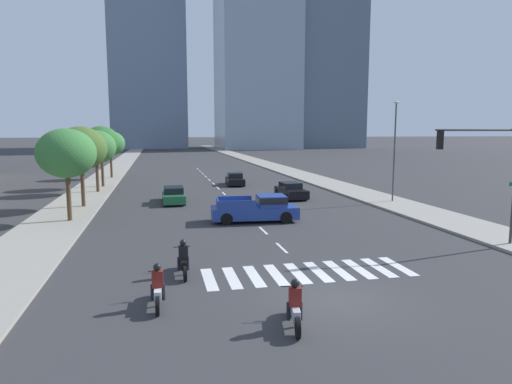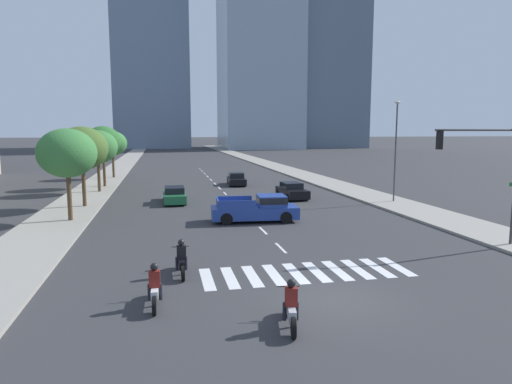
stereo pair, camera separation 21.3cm
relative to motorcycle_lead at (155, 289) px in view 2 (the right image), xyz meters
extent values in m
plane|color=#333335|center=(6.00, -0.71, -0.58)|extent=(800.00, 800.00, 0.00)
cube|color=gray|center=(18.22, 29.29, -0.51)|extent=(4.00, 260.00, 0.15)
cube|color=gray|center=(-6.22, 29.29, -0.51)|extent=(4.00, 260.00, 0.15)
cube|color=silver|center=(1.95, 2.36, -0.58)|extent=(0.45, 2.73, 0.01)
cube|color=silver|center=(2.85, 2.36, -0.58)|extent=(0.45, 2.73, 0.01)
cube|color=silver|center=(3.75, 2.36, -0.58)|extent=(0.45, 2.73, 0.01)
cube|color=silver|center=(4.65, 2.36, -0.58)|extent=(0.45, 2.73, 0.01)
cube|color=silver|center=(5.55, 2.36, -0.58)|extent=(0.45, 2.73, 0.01)
cube|color=silver|center=(6.45, 2.36, -0.58)|extent=(0.45, 2.73, 0.01)
cube|color=silver|center=(7.35, 2.36, -0.58)|extent=(0.45, 2.73, 0.01)
cube|color=silver|center=(8.25, 2.36, -0.58)|extent=(0.45, 2.73, 0.01)
cube|color=silver|center=(9.15, 2.36, -0.58)|extent=(0.45, 2.73, 0.01)
cube|color=silver|center=(10.05, 2.36, -0.58)|extent=(0.45, 2.73, 0.01)
cube|color=silver|center=(6.00, 6.36, -0.58)|extent=(0.14, 2.00, 0.01)
cube|color=silver|center=(6.00, 10.36, -0.58)|extent=(0.14, 2.00, 0.01)
cube|color=silver|center=(6.00, 14.36, -0.58)|extent=(0.14, 2.00, 0.01)
cube|color=silver|center=(6.00, 18.36, -0.58)|extent=(0.14, 2.00, 0.01)
cube|color=silver|center=(6.00, 22.36, -0.58)|extent=(0.14, 2.00, 0.01)
cube|color=silver|center=(6.00, 26.36, -0.58)|extent=(0.14, 2.00, 0.01)
cube|color=silver|center=(6.00, 30.36, -0.58)|extent=(0.14, 2.00, 0.01)
cube|color=silver|center=(6.00, 34.36, -0.58)|extent=(0.14, 2.00, 0.01)
cube|color=silver|center=(6.00, 38.36, -0.58)|extent=(0.14, 2.00, 0.01)
cube|color=silver|center=(6.00, 42.36, -0.58)|extent=(0.14, 2.00, 0.01)
cube|color=silver|center=(6.00, 46.36, -0.58)|extent=(0.14, 2.00, 0.01)
cube|color=silver|center=(6.00, 50.36, -0.58)|extent=(0.14, 2.00, 0.01)
cube|color=silver|center=(6.00, 54.36, -0.58)|extent=(0.14, 2.00, 0.01)
cylinder|color=black|center=(0.02, 0.80, -0.28)|extent=(0.14, 0.60, 0.60)
cylinder|color=black|center=(-0.02, -0.76, -0.28)|extent=(0.14, 0.60, 0.60)
cube|color=silver|center=(0.00, 0.02, -0.06)|extent=(0.25, 1.25, 0.32)
cylinder|color=#B2B2B7|center=(0.02, 0.70, 0.02)|extent=(0.07, 0.32, 0.67)
cylinder|color=black|center=(0.02, 0.75, 0.39)|extent=(0.70, 0.06, 0.04)
cube|color=maroon|center=(0.00, -0.08, 0.37)|extent=(0.37, 0.25, 0.55)
sphere|color=black|center=(0.00, -0.08, 0.78)|extent=(0.26, 0.26, 0.26)
cylinder|color=black|center=(-0.18, 0.02, -0.11)|extent=(0.12, 0.12, 0.55)
cylinder|color=black|center=(0.18, 0.01, -0.11)|extent=(0.12, 0.12, 0.55)
cylinder|color=black|center=(4.08, -1.67, -0.28)|extent=(0.22, 0.61, 0.60)
cylinder|color=black|center=(3.81, -3.22, -0.28)|extent=(0.22, 0.61, 0.60)
cube|color=#B7BABF|center=(3.95, -2.45, -0.06)|extent=(0.44, 1.27, 0.32)
cylinder|color=#B2B2B7|center=(4.07, -1.77, 0.02)|extent=(0.12, 0.32, 0.67)
cylinder|color=black|center=(4.08, -1.72, 0.39)|extent=(0.70, 0.16, 0.04)
cube|color=maroon|center=(3.93, -2.54, 0.37)|extent=(0.40, 0.30, 0.55)
sphere|color=black|center=(3.93, -2.54, 0.78)|extent=(0.26, 0.26, 0.26)
cylinder|color=black|center=(3.77, -2.41, -0.11)|extent=(0.14, 0.14, 0.55)
cylinder|color=black|center=(4.12, -2.48, -0.11)|extent=(0.14, 0.14, 0.55)
cylinder|color=black|center=(0.99, 3.93, -0.28)|extent=(0.13, 0.60, 0.60)
cylinder|color=black|center=(1.02, 2.32, -0.28)|extent=(0.13, 0.60, 0.60)
cube|color=black|center=(1.00, 3.13, -0.06)|extent=(0.24, 1.29, 0.32)
cylinder|color=#B2B2B7|center=(0.99, 3.83, 0.02)|extent=(0.07, 0.32, 0.67)
cylinder|color=black|center=(0.99, 3.88, 0.39)|extent=(0.70, 0.05, 0.04)
cube|color=black|center=(1.00, 3.03, 0.37)|extent=(0.36, 0.25, 0.55)
sphere|color=black|center=(1.00, 3.03, 0.78)|extent=(0.26, 0.26, 0.26)
cylinder|color=black|center=(0.82, 3.12, -0.11)|extent=(0.12, 0.12, 0.55)
cylinder|color=black|center=(1.18, 3.13, -0.11)|extent=(0.12, 0.12, 0.55)
cube|color=navy|center=(6.06, 13.12, 0.01)|extent=(5.60, 2.47, 0.75)
cube|color=navy|center=(7.15, 13.04, 0.74)|extent=(1.88, 2.04, 0.70)
cube|color=black|center=(7.15, 13.04, 0.82)|extent=(1.91, 2.08, 0.39)
cube|color=navy|center=(4.93, 14.20, 0.66)|extent=(2.30, 0.24, 0.55)
cube|color=navy|center=(4.79, 12.21, 0.66)|extent=(2.30, 0.24, 0.55)
cube|color=navy|center=(3.71, 13.28, 0.66)|extent=(0.22, 2.00, 0.55)
cylinder|color=black|center=(7.98, 13.92, -0.20)|extent=(0.78, 0.31, 0.76)
cylinder|color=black|center=(7.85, 12.05, -0.20)|extent=(0.78, 0.31, 0.76)
cylinder|color=black|center=(4.27, 14.18, -0.20)|extent=(0.78, 0.31, 0.76)
cylinder|color=black|center=(4.14, 12.31, -0.20)|extent=(0.78, 0.31, 0.76)
cube|color=black|center=(11.24, 22.21, -0.08)|extent=(1.90, 4.34, 0.69)
cube|color=black|center=(11.23, 22.42, 0.52)|extent=(1.62, 1.98, 0.50)
cylinder|color=black|center=(12.08, 20.77, -0.26)|extent=(0.24, 0.65, 0.64)
cylinder|color=black|center=(10.48, 20.72, -0.26)|extent=(0.24, 0.65, 0.64)
cylinder|color=black|center=(11.99, 23.69, -0.26)|extent=(0.24, 0.65, 0.64)
cylinder|color=black|center=(10.39, 23.64, -0.26)|extent=(0.24, 0.65, 0.64)
cube|color=black|center=(8.10, 32.62, -0.11)|extent=(2.00, 4.47, 0.62)
cube|color=black|center=(8.12, 32.84, 0.47)|extent=(1.64, 2.06, 0.54)
cylinder|color=black|center=(8.77, 31.09, -0.26)|extent=(0.26, 0.65, 0.64)
cylinder|color=black|center=(7.24, 31.19, -0.26)|extent=(0.26, 0.65, 0.64)
cylinder|color=black|center=(8.97, 34.05, -0.26)|extent=(0.26, 0.65, 0.64)
cylinder|color=black|center=(7.43, 34.15, -0.26)|extent=(0.26, 0.65, 0.64)
cube|color=#1E6038|center=(1.27, 22.01, -0.10)|extent=(1.75, 4.75, 0.64)
cube|color=black|center=(1.27, 21.77, 0.47)|extent=(1.53, 2.14, 0.50)
cylinder|color=black|center=(0.50, 23.62, -0.26)|extent=(0.22, 0.64, 0.64)
cylinder|color=black|center=(2.05, 23.62, -0.26)|extent=(0.22, 0.64, 0.64)
cylinder|color=black|center=(0.49, 20.40, -0.26)|extent=(0.22, 0.64, 0.64)
cylinder|color=black|center=(2.04, 20.39, -0.26)|extent=(0.22, 0.64, 0.64)
cylinder|color=#333335|center=(15.06, 4.25, 5.21)|extent=(4.52, 0.10, 0.10)
cube|color=black|center=(13.05, 4.25, 4.76)|extent=(0.20, 0.28, 0.90)
sphere|color=red|center=(13.05, 4.25, 5.06)|extent=(0.18, 0.18, 0.18)
sphere|color=orange|center=(13.05, 4.25, 4.76)|extent=(0.18, 0.18, 0.18)
sphere|color=green|center=(13.05, 4.25, 4.46)|extent=(0.18, 0.18, 0.18)
cylinder|color=#3F3F42|center=(18.52, 18.13, 3.42)|extent=(0.12, 0.12, 7.71)
ellipsoid|color=beige|center=(18.52, 18.13, 7.38)|extent=(0.50, 0.24, 0.20)
cylinder|color=#4C3823|center=(-5.42, 15.21, 0.96)|extent=(0.28, 0.28, 2.79)
ellipsoid|color=#387538|center=(-5.42, 15.21, 3.80)|extent=(3.60, 3.60, 3.06)
cylinder|color=#4C3823|center=(-5.42, 20.71, 0.98)|extent=(0.28, 0.28, 2.82)
ellipsoid|color=#426028|center=(-5.42, 20.71, 3.90)|extent=(3.77, 3.77, 3.20)
cylinder|color=#4C3823|center=(-5.42, 29.14, 0.91)|extent=(0.28, 0.28, 2.69)
ellipsoid|color=#387538|center=(-5.42, 29.14, 3.70)|extent=(3.61, 3.61, 3.07)
cylinder|color=#4C3823|center=(-5.42, 33.28, 1.15)|extent=(0.28, 0.28, 3.16)
ellipsoid|color=#2D662D|center=(-5.42, 33.28, 4.14)|extent=(3.54, 3.54, 3.01)
cylinder|color=#4C3823|center=(-5.42, 42.28, 0.93)|extent=(0.28, 0.28, 2.73)
ellipsoid|color=#387538|center=(-5.42, 42.28, 3.68)|extent=(3.46, 3.46, 2.94)
cube|color=slate|center=(-2.12, 145.01, 43.67)|extent=(23.98, 25.03, 88.51)
camera|label=1|loc=(0.12, -14.65, 5.18)|focal=31.68mm
camera|label=2|loc=(0.33, -14.70, 5.18)|focal=31.68mm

